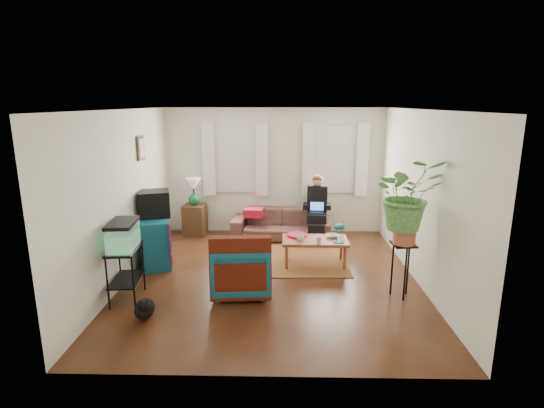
{
  "coord_description": "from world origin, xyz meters",
  "views": [
    {
      "loc": [
        0.15,
        -6.26,
        2.7
      ],
      "look_at": [
        0.0,
        0.4,
        1.1
      ],
      "focal_mm": 28.0,
      "sensor_mm": 36.0,
      "label": 1
    }
  ],
  "objects_px": {
    "sofa": "(282,219)",
    "side_table": "(195,220)",
    "coffee_table": "(315,252)",
    "plant_stand": "(402,270)",
    "dresser": "(155,241)",
    "armchair": "(241,265)",
    "aquarium_stand": "(126,274)"
  },
  "relations": [
    {
      "from": "dresser",
      "to": "armchair",
      "type": "bearing_deg",
      "value": -52.48
    },
    {
      "from": "sofa",
      "to": "dresser",
      "type": "xyz_separation_m",
      "value": [
        -2.15,
        -1.49,
        0.02
      ]
    },
    {
      "from": "dresser",
      "to": "armchair",
      "type": "xyz_separation_m",
      "value": [
        1.56,
        -1.1,
        0.01
      ]
    },
    {
      "from": "aquarium_stand",
      "to": "coffee_table",
      "type": "xyz_separation_m",
      "value": [
        2.72,
        1.38,
        -0.15
      ]
    },
    {
      "from": "dresser",
      "to": "plant_stand",
      "type": "relative_size",
      "value": 1.15
    },
    {
      "from": "sofa",
      "to": "armchair",
      "type": "xyz_separation_m",
      "value": [
        -0.58,
        -2.58,
        0.03
      ]
    },
    {
      "from": "armchair",
      "to": "plant_stand",
      "type": "height_order",
      "value": "armchair"
    },
    {
      "from": "side_table",
      "to": "armchair",
      "type": "relative_size",
      "value": 0.75
    },
    {
      "from": "aquarium_stand",
      "to": "armchair",
      "type": "xyz_separation_m",
      "value": [
        1.57,
        0.27,
        0.04
      ]
    },
    {
      "from": "sofa",
      "to": "coffee_table",
      "type": "height_order",
      "value": "sofa"
    },
    {
      "from": "sofa",
      "to": "armchair",
      "type": "bearing_deg",
      "value": -97.47
    },
    {
      "from": "dresser",
      "to": "plant_stand",
      "type": "bearing_deg",
      "value": -34.6
    },
    {
      "from": "coffee_table",
      "to": "plant_stand",
      "type": "xyz_separation_m",
      "value": [
        1.13,
        -1.19,
        0.17
      ]
    },
    {
      "from": "side_table",
      "to": "aquarium_stand",
      "type": "xyz_separation_m",
      "value": [
        -0.35,
        -3.04,
        0.06
      ]
    },
    {
      "from": "side_table",
      "to": "armchair",
      "type": "height_order",
      "value": "armchair"
    },
    {
      "from": "side_table",
      "to": "dresser",
      "type": "bearing_deg",
      "value": -101.51
    },
    {
      "from": "aquarium_stand",
      "to": "armchair",
      "type": "distance_m",
      "value": 1.6
    },
    {
      "from": "sofa",
      "to": "side_table",
      "type": "xyz_separation_m",
      "value": [
        -1.81,
        0.18,
        -0.07
      ]
    },
    {
      "from": "armchair",
      "to": "plant_stand",
      "type": "xyz_separation_m",
      "value": [
        2.28,
        -0.09,
        -0.02
      ]
    },
    {
      "from": "aquarium_stand",
      "to": "coffee_table",
      "type": "bearing_deg",
      "value": 21.62
    },
    {
      "from": "coffee_table",
      "to": "aquarium_stand",
      "type": "bearing_deg",
      "value": -152.81
    },
    {
      "from": "armchair",
      "to": "coffee_table",
      "type": "xyz_separation_m",
      "value": [
        1.15,
        1.1,
        -0.19
      ]
    },
    {
      "from": "dresser",
      "to": "sofa",
      "type": "bearing_deg",
      "value": 17.29
    },
    {
      "from": "dresser",
      "to": "aquarium_stand",
      "type": "height_order",
      "value": "dresser"
    },
    {
      "from": "armchair",
      "to": "coffee_table",
      "type": "bearing_deg",
      "value": -140.68
    },
    {
      "from": "sofa",
      "to": "coffee_table",
      "type": "relative_size",
      "value": 1.8
    },
    {
      "from": "aquarium_stand",
      "to": "side_table",
      "type": "bearing_deg",
      "value": 78.25
    },
    {
      "from": "sofa",
      "to": "coffee_table",
      "type": "distance_m",
      "value": 1.6
    },
    {
      "from": "dresser",
      "to": "armchair",
      "type": "distance_m",
      "value": 1.91
    },
    {
      "from": "sofa",
      "to": "side_table",
      "type": "bearing_deg",
      "value": 179.57
    },
    {
      "from": "armchair",
      "to": "coffee_table",
      "type": "height_order",
      "value": "armchair"
    },
    {
      "from": "sofa",
      "to": "side_table",
      "type": "height_order",
      "value": "sofa"
    }
  ]
}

